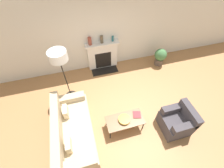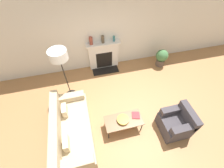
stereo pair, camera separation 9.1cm
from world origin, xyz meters
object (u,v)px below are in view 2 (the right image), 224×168
(coffee_table, at_px, (124,121))
(mantel_vase_left, at_px, (91,41))
(armchair_near, at_px, (176,123))
(fireplace, at_px, (104,56))
(floor_lamp, at_px, (59,59))
(couch, at_px, (71,129))
(bowl, at_px, (123,120))
(book, at_px, (136,115))
(mantel_vase_center_right, at_px, (114,39))
(potted_plant, at_px, (162,57))
(mantel_vase_center_left, at_px, (103,39))

(coffee_table, relative_size, mantel_vase_left, 3.72)
(armchair_near, height_order, mantel_vase_left, mantel_vase_left)
(fireplace, bearing_deg, mantel_vase_left, 177.96)
(armchair_near, xyz_separation_m, floor_lamp, (-2.77, 1.93, 1.25))
(couch, relative_size, floor_lamp, 1.11)
(bowl, relative_size, floor_lamp, 0.18)
(fireplace, xyz_separation_m, book, (0.35, -2.65, -0.11))
(mantel_vase_center_right, relative_size, potted_plant, 0.28)
(floor_lamp, relative_size, mantel_vase_left, 6.67)
(floor_lamp, distance_m, potted_plant, 3.87)
(potted_plant, bearing_deg, floor_lamp, -168.96)
(fireplace, distance_m, mantel_vase_center_right, 0.77)
(mantel_vase_center_left, xyz_separation_m, mantel_vase_center_right, (0.40, 0.00, -0.04))
(coffee_table, bearing_deg, mantel_vase_center_left, 89.53)
(mantel_vase_left, xyz_separation_m, mantel_vase_center_right, (0.81, 0.00, -0.04))
(bowl, distance_m, book, 0.39)
(book, bearing_deg, mantel_vase_center_right, 103.94)
(fireplace, xyz_separation_m, coffee_table, (-0.02, -2.70, -0.16))
(couch, xyz_separation_m, floor_lamp, (0.05, 1.41, 1.27))
(bowl, bearing_deg, mantel_vase_center_left, 89.10)
(coffee_table, bearing_deg, book, 8.86)
(book, bearing_deg, mantel_vase_center_left, 112.47)
(mantel_vase_left, height_order, mantel_vase_center_right, mantel_vase_left)
(floor_lamp, bearing_deg, coffee_table, -48.33)
(mantel_vase_center_left, bearing_deg, armchair_near, -66.16)
(book, height_order, floor_lamp, floor_lamp)
(book, height_order, mantel_vase_left, mantel_vase_left)
(book, distance_m, mantel_vase_left, 2.88)
(armchair_near, relative_size, bowl, 2.54)
(book, bearing_deg, floor_lamp, 154.59)
(floor_lamp, height_order, mantel_vase_left, floor_lamp)
(armchair_near, bearing_deg, couch, -100.47)
(fireplace, bearing_deg, coffee_table, -90.45)
(couch, bearing_deg, bowl, -95.35)
(couch, height_order, floor_lamp, floor_lamp)
(bowl, height_order, mantel_vase_center_left, mantel_vase_center_left)
(fireplace, distance_m, couch, 2.96)
(book, distance_m, floor_lamp, 2.57)
(floor_lamp, bearing_deg, fireplace, 39.69)
(armchair_near, xyz_separation_m, potted_plant, (0.85, 2.64, 0.06))
(couch, xyz_separation_m, potted_plant, (3.67, 2.12, 0.08))
(armchair_near, height_order, coffee_table, armchair_near)
(floor_lamp, bearing_deg, mantel_vase_center_right, 33.17)
(fireplace, xyz_separation_m, mantel_vase_center_right, (0.40, 0.01, 0.66))
(couch, xyz_separation_m, bowl, (1.40, -0.13, 0.14))
(mantel_vase_center_left, bearing_deg, book, -82.56)
(bowl, bearing_deg, couch, 174.65)
(mantel_vase_center_right, bearing_deg, mantel_vase_left, 180.00)
(bowl, xyz_separation_m, potted_plant, (2.26, 2.25, -0.06))
(bowl, bearing_deg, coffee_table, -4.82)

